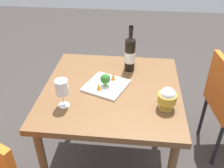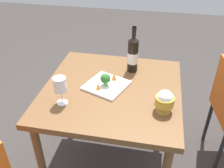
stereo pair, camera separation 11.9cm
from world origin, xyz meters
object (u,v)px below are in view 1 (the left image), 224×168
(wine_bottle, at_px, (130,53))
(broccoli_floret, at_px, (105,79))
(rice_bowl, at_px, (167,98))
(carrot_garnish_left, at_px, (99,87))
(carrot_garnish_right, at_px, (114,77))
(wine_glass, at_px, (62,88))
(serving_plate, at_px, (106,86))

(wine_bottle, bearing_deg, broccoli_floret, 150.03)
(rice_bowl, relative_size, broccoli_floret, 1.65)
(carrot_garnish_left, xyz_separation_m, carrot_garnish_right, (0.13, -0.09, 0.00))
(wine_bottle, relative_size, wine_glass, 1.87)
(serving_plate, bearing_deg, wine_bottle, -30.81)
(broccoli_floret, xyz_separation_m, carrot_garnish_right, (0.08, -0.05, -0.02))
(carrot_garnish_left, distance_m, carrot_garnish_right, 0.16)
(wine_glass, bearing_deg, carrot_garnish_left, -49.29)
(carrot_garnish_right, bearing_deg, serving_plate, 145.30)
(serving_plate, height_order, carrot_garnish_left, carrot_garnish_left)
(wine_glass, xyz_separation_m, broccoli_floret, (0.21, -0.22, -0.06))
(wine_glass, distance_m, broccoli_floret, 0.31)
(wine_bottle, xyz_separation_m, serving_plate, (-0.24, 0.14, -0.13))
(rice_bowl, xyz_separation_m, serving_plate, (0.19, 0.38, -0.07))
(serving_plate, distance_m, broccoli_floret, 0.06)
(wine_bottle, relative_size, rice_bowl, 2.37)
(serving_plate, bearing_deg, carrot_garnish_left, 148.39)
(wine_bottle, height_order, carrot_garnish_left, wine_bottle)
(wine_bottle, xyz_separation_m, broccoli_floret, (-0.25, 0.15, -0.07))
(carrot_garnish_left, height_order, carrot_garnish_right, same)
(carrot_garnish_left, bearing_deg, serving_plate, -31.61)
(wine_bottle, distance_m, rice_bowl, 0.49)
(rice_bowl, xyz_separation_m, carrot_garnish_left, (0.12, 0.42, -0.03))
(rice_bowl, xyz_separation_m, broccoli_floret, (0.17, 0.38, -0.01))
(wine_glass, distance_m, carrot_garnish_right, 0.41)
(wine_bottle, bearing_deg, rice_bowl, -150.92)
(wine_bottle, xyz_separation_m, rice_bowl, (-0.43, -0.24, -0.06))
(wine_bottle, distance_m, wine_glass, 0.59)
(serving_plate, distance_m, carrot_garnish_right, 0.09)
(broccoli_floret, distance_m, carrot_garnish_left, 0.07)
(wine_glass, xyz_separation_m, carrot_garnish_right, (0.29, -0.27, -0.09))
(wine_glass, height_order, serving_plate, wine_glass)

